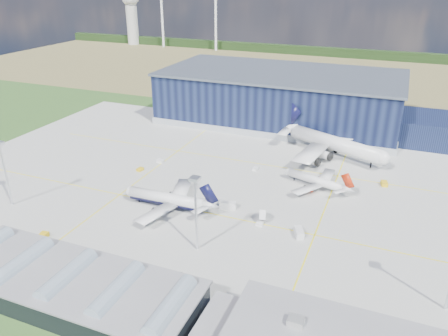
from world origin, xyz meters
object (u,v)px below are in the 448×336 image
(hangar, at_px, (286,100))
(light_mast_west, at_px, (3,163))
(gse_cart_a, at_px, (255,169))
(airstair, at_px, (262,217))
(airliner_red, at_px, (316,176))
(gse_van_b, at_px, (299,233))
(gse_tug_b, at_px, (140,169))
(airliner_navy, at_px, (166,193))
(car_a, at_px, (145,279))
(gse_van_a, at_px, (228,205))
(gse_tug_a, at_px, (43,236))
(car_b, at_px, (181,276))
(light_mast_center, at_px, (196,202))
(gse_tug_c, at_px, (384,184))
(gse_cart_b, at_px, (160,161))
(airliner_widebody, at_px, (336,136))

(hangar, xyz_separation_m, light_mast_west, (-62.81, -124.80, 3.82))
(gse_cart_a, relative_size, airstair, 0.58)
(airliner_red, bearing_deg, hangar, -48.91)
(gse_van_b, bearing_deg, gse_tug_b, 138.13)
(airliner_red, xyz_separation_m, gse_tug_b, (-67.87, -11.52, -4.03))
(airliner_navy, relative_size, airstair, 7.21)
(gse_tug_b, bearing_deg, car_a, -46.46)
(gse_van_a, distance_m, gse_van_b, 27.16)
(gse_tug_a, distance_m, car_b, 46.88)
(light_mast_west, relative_size, light_mast_center, 1.00)
(light_mast_west, distance_m, gse_tug_c, 134.12)
(gse_tug_b, bearing_deg, airstair, -7.61)
(hangar, relative_size, gse_cart_b, 47.98)
(gse_tug_b, distance_m, car_a, 69.70)
(gse_tug_c, xyz_separation_m, airstair, (-34.56, -41.58, 0.78))
(hangar, height_order, airliner_widebody, hangar)
(airliner_navy, height_order, gse_tug_a, airliner_navy)
(light_mast_west, relative_size, gse_van_a, 4.15)
(gse_cart_a, bearing_deg, light_mast_center, -80.41)
(hangar, relative_size, car_b, 37.56)
(gse_tug_a, bearing_deg, hangar, 63.36)
(gse_van_a, xyz_separation_m, gse_van_b, (26.12, -7.44, -0.05))
(gse_tug_b, distance_m, airstair, 60.09)
(gse_cart_b, bearing_deg, hangar, -17.56)
(airliner_navy, distance_m, car_a, 38.68)
(car_a, bearing_deg, gse_cart_a, 19.39)
(light_mast_center, xyz_separation_m, gse_cart_a, (-1.62, 58.45, -14.83))
(airliner_red, bearing_deg, gse_tug_c, -136.35)
(hangar, distance_m, gse_cart_b, 82.17)
(airliner_red, bearing_deg, gse_cart_b, 19.33)
(gse_cart_a, xyz_separation_m, car_b, (3.35, -71.65, 0.03))
(light_mast_west, xyz_separation_m, gse_cart_a, (68.38, 58.45, -14.83))
(airliner_navy, height_order, gse_cart_b, airliner_navy)
(gse_tug_c, bearing_deg, gse_tug_a, -152.98)
(airliner_widebody, distance_m, car_b, 101.34)
(airliner_widebody, bearing_deg, gse_tug_b, -122.45)
(gse_van_b, xyz_separation_m, car_b, (-23.87, -31.03, -0.52))
(gse_van_a, bearing_deg, gse_cart_b, 43.33)
(airliner_widebody, xyz_separation_m, gse_van_b, (0.30, -67.17, -7.93))
(airliner_navy, bearing_deg, light_mast_west, 18.72)
(airliner_navy, relative_size, airliner_red, 1.24)
(gse_tug_a, xyz_separation_m, car_b, (46.87, -0.83, -0.13))
(gse_cart_a, bearing_deg, airliner_widebody, 52.60)
(airliner_navy, xyz_separation_m, gse_tug_b, (-24.72, 22.48, -5.12))
(car_b, bearing_deg, airliner_red, -23.37)
(light_mast_west, relative_size, car_b, 5.96)
(airliner_navy, relative_size, gse_cart_a, 12.54)
(airliner_widebody, bearing_deg, car_a, -82.15)
(gse_tug_b, bearing_deg, gse_tug_a, -80.32)
(light_mast_center, xyz_separation_m, airstair, (12.76, 21.73, -13.88))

